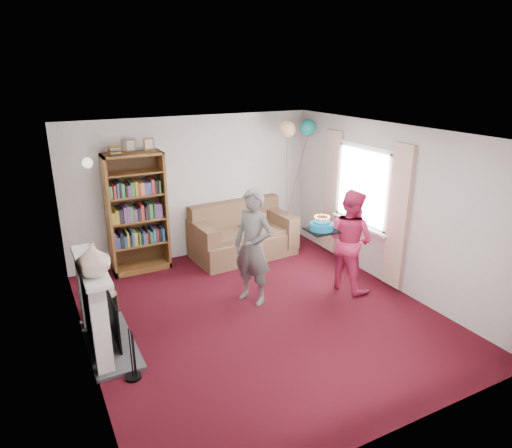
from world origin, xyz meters
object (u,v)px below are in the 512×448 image
bookcase (136,214)px  person_striped (253,247)px  birthday_cake (322,227)px  sofa (242,236)px  person_magenta (350,240)px

bookcase → person_striped: bookcase is taller
birthday_cake → sofa: bearing=98.1°
person_striped → person_magenta: (1.49, -0.30, -0.06)m
bookcase → sofa: size_ratio=1.23×
person_striped → birthday_cake: 1.02m
person_striped → person_magenta: person_striped is taller
sofa → birthday_cake: bearing=-85.6°
birthday_cake → person_striped: bearing=157.9°
bookcase → person_magenta: 3.47m
sofa → person_magenta: bearing=-69.9°
person_magenta → birthday_cake: bearing=81.3°
person_striped → birthday_cake: (0.91, -0.37, 0.27)m
sofa → person_magenta: size_ratio=1.14×
sofa → person_magenta: 2.20m
bookcase → person_magenta: bearing=-39.4°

